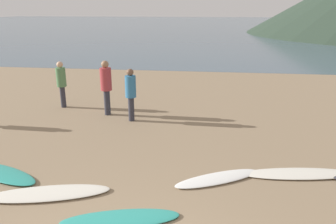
{
  "coord_description": "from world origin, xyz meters",
  "views": [
    {
      "loc": [
        1.26,
        -2.57,
        3.44
      ],
      "look_at": [
        0.13,
        6.18,
        0.6
      ],
      "focal_mm": 35.11,
      "sensor_mm": 36.0,
      "label": 1
    }
  ],
  "objects_px": {
    "surfboard_5": "(299,174)",
    "person_1": "(106,83)",
    "surfboard_1": "(2,173)",
    "surfboard_2": "(48,193)",
    "person_2": "(61,81)",
    "surfboard_4": "(217,178)",
    "surfboard_3": "(120,219)",
    "person_3": "(131,91)"
  },
  "relations": [
    {
      "from": "surfboard_4",
      "to": "person_2",
      "type": "height_order",
      "value": "person_2"
    },
    {
      "from": "surfboard_1",
      "to": "surfboard_3",
      "type": "xyz_separation_m",
      "value": [
        2.93,
        -1.2,
        -0.01
      ]
    },
    {
      "from": "surfboard_2",
      "to": "surfboard_5",
      "type": "bearing_deg",
      "value": 0.72
    },
    {
      "from": "surfboard_3",
      "to": "surfboard_4",
      "type": "height_order",
      "value": "surfboard_4"
    },
    {
      "from": "surfboard_2",
      "to": "person_2",
      "type": "xyz_separation_m",
      "value": [
        -2.18,
        5.55,
        0.93
      ]
    },
    {
      "from": "person_3",
      "to": "surfboard_5",
      "type": "bearing_deg",
      "value": -131.61
    },
    {
      "from": "surfboard_3",
      "to": "person_1",
      "type": "height_order",
      "value": "person_1"
    },
    {
      "from": "surfboard_5",
      "to": "surfboard_4",
      "type": "bearing_deg",
      "value": -174.16
    },
    {
      "from": "surfboard_3",
      "to": "person_2",
      "type": "relative_size",
      "value": 1.23
    },
    {
      "from": "surfboard_4",
      "to": "person_1",
      "type": "height_order",
      "value": "person_1"
    },
    {
      "from": "surfboard_5",
      "to": "person_1",
      "type": "distance_m",
      "value": 6.43
    },
    {
      "from": "surfboard_4",
      "to": "surfboard_5",
      "type": "xyz_separation_m",
      "value": [
        1.73,
        0.43,
        -0.0
      ]
    },
    {
      "from": "surfboard_2",
      "to": "person_1",
      "type": "distance_m",
      "value": 5.04
    },
    {
      "from": "surfboard_1",
      "to": "surfboard_2",
      "type": "bearing_deg",
      "value": -3.96
    },
    {
      "from": "surfboard_2",
      "to": "surfboard_4",
      "type": "xyz_separation_m",
      "value": [
        3.22,
        1.0,
        -0.0
      ]
    },
    {
      "from": "surfboard_4",
      "to": "person_1",
      "type": "bearing_deg",
      "value": 104.04
    },
    {
      "from": "surfboard_1",
      "to": "person_2",
      "type": "relative_size",
      "value": 1.19
    },
    {
      "from": "surfboard_3",
      "to": "person_3",
      "type": "height_order",
      "value": "person_3"
    },
    {
      "from": "surfboard_3",
      "to": "surfboard_1",
      "type": "bearing_deg",
      "value": 143.1
    },
    {
      "from": "person_2",
      "to": "person_1",
      "type": "bearing_deg",
      "value": 140.18
    },
    {
      "from": "person_3",
      "to": "person_1",
      "type": "bearing_deg",
      "value": 54.85
    },
    {
      "from": "person_1",
      "to": "person_3",
      "type": "height_order",
      "value": "person_1"
    },
    {
      "from": "person_1",
      "to": "person_3",
      "type": "relative_size",
      "value": 1.09
    },
    {
      "from": "surfboard_2",
      "to": "person_2",
      "type": "distance_m",
      "value": 6.03
    },
    {
      "from": "surfboard_4",
      "to": "person_1",
      "type": "relative_size",
      "value": 1.07
    },
    {
      "from": "surfboard_2",
      "to": "person_2",
      "type": "relative_size",
      "value": 1.42
    },
    {
      "from": "person_1",
      "to": "surfboard_4",
      "type": "bearing_deg",
      "value": 43.18
    },
    {
      "from": "surfboard_4",
      "to": "surfboard_5",
      "type": "relative_size",
      "value": 0.79
    },
    {
      "from": "surfboard_2",
      "to": "surfboard_4",
      "type": "height_order",
      "value": "surfboard_2"
    },
    {
      "from": "surfboard_5",
      "to": "person_2",
      "type": "height_order",
      "value": "person_2"
    },
    {
      "from": "surfboard_1",
      "to": "person_1",
      "type": "height_order",
      "value": "person_1"
    },
    {
      "from": "surfboard_4",
      "to": "person_2",
      "type": "relative_size",
      "value": 1.17
    },
    {
      "from": "surfboard_4",
      "to": "surfboard_5",
      "type": "bearing_deg",
      "value": -14.38
    },
    {
      "from": "surfboard_2",
      "to": "surfboard_4",
      "type": "bearing_deg",
      "value": 1.88
    },
    {
      "from": "surfboard_5",
      "to": "person_1",
      "type": "height_order",
      "value": "person_1"
    },
    {
      "from": "surfboard_1",
      "to": "surfboard_3",
      "type": "bearing_deg",
      "value": -1.88
    },
    {
      "from": "surfboard_4",
      "to": "person_3",
      "type": "distance_m",
      "value": 4.42
    },
    {
      "from": "surfboard_5",
      "to": "surfboard_2",
      "type": "bearing_deg",
      "value": -171.96
    },
    {
      "from": "surfboard_3",
      "to": "surfboard_5",
      "type": "height_order",
      "value": "surfboard_5"
    },
    {
      "from": "person_3",
      "to": "surfboard_4",
      "type": "bearing_deg",
      "value": -149.54
    },
    {
      "from": "surfboard_1",
      "to": "person_1",
      "type": "distance_m",
      "value": 4.54
    },
    {
      "from": "surfboard_2",
      "to": "person_1",
      "type": "xyz_separation_m",
      "value": [
        -0.35,
        4.92,
        1.02
      ]
    }
  ]
}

